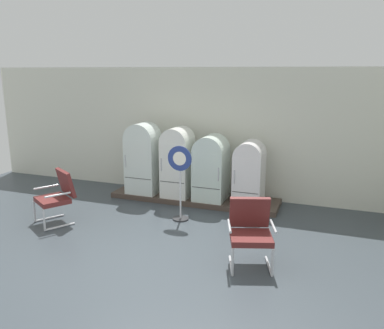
% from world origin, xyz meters
% --- Properties ---
extents(ground, '(12.00, 10.00, 0.05)m').
position_xyz_m(ground, '(0.00, 0.00, -0.03)').
color(ground, '#384047').
extents(back_wall, '(11.76, 0.12, 2.97)m').
position_xyz_m(back_wall, '(0.00, 3.66, 1.50)').
color(back_wall, silver).
rests_on(back_wall, ground).
extents(display_plinth, '(3.82, 0.95, 0.11)m').
position_xyz_m(display_plinth, '(0.00, 3.02, 0.06)').
color(display_plinth, '#473A31').
rests_on(display_plinth, ground).
extents(refrigerator_0, '(0.71, 0.62, 1.63)m').
position_xyz_m(refrigerator_0, '(-1.21, 2.89, 0.98)').
color(refrigerator_0, silver).
rests_on(refrigerator_0, display_plinth).
extents(refrigerator_1, '(0.62, 0.69, 1.57)m').
position_xyz_m(refrigerator_1, '(-0.36, 2.92, 0.95)').
color(refrigerator_1, white).
rests_on(refrigerator_1, display_plinth).
extents(refrigerator_2, '(0.67, 0.72, 1.43)m').
position_xyz_m(refrigerator_2, '(0.41, 2.94, 0.87)').
color(refrigerator_2, silver).
rests_on(refrigerator_2, display_plinth).
extents(refrigerator_3, '(0.59, 0.70, 1.36)m').
position_xyz_m(refrigerator_3, '(1.26, 2.93, 0.83)').
color(refrigerator_3, white).
rests_on(refrigerator_3, display_plinth).
extents(armchair_left, '(0.87, 0.89, 1.03)m').
position_xyz_m(armchair_left, '(-2.04, 0.88, 0.57)').
color(armchair_left, silver).
rests_on(armchair_left, ground).
extents(armchair_right, '(0.81, 0.82, 1.03)m').
position_xyz_m(armchair_right, '(1.81, 0.48, 0.57)').
color(armchair_right, silver).
rests_on(armchair_right, ground).
extents(sign_stand, '(0.49, 0.32, 1.50)m').
position_xyz_m(sign_stand, '(0.14, 1.81, 0.76)').
color(sign_stand, '#2D2D30').
rests_on(sign_stand, ground).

